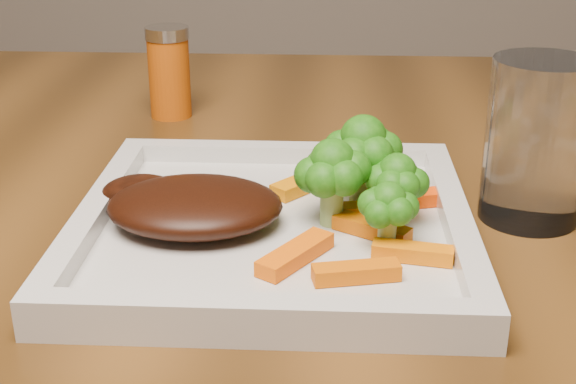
{
  "coord_description": "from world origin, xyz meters",
  "views": [
    {
      "loc": [
        0.24,
        -0.5,
        1.0
      ],
      "look_at": [
        0.22,
        0.0,
        0.79
      ],
      "focal_mm": 50.0,
      "sensor_mm": 36.0,
      "label": 1
    }
  ],
  "objects_px": {
    "spice_shaker": "(169,72)",
    "steak": "(195,206)",
    "plate": "(274,232)",
    "drinking_glass": "(536,141)"
  },
  "relations": [
    {
      "from": "plate",
      "to": "steak",
      "type": "height_order",
      "value": "steak"
    },
    {
      "from": "drinking_glass",
      "to": "spice_shaker",
      "type": "bearing_deg",
      "value": 143.17
    },
    {
      "from": "plate",
      "to": "steak",
      "type": "distance_m",
      "value": 0.06
    },
    {
      "from": "steak",
      "to": "spice_shaker",
      "type": "bearing_deg",
      "value": 103.9
    },
    {
      "from": "spice_shaker",
      "to": "drinking_glass",
      "type": "relative_size",
      "value": 0.77
    },
    {
      "from": "drinking_glass",
      "to": "steak",
      "type": "bearing_deg",
      "value": -167.87
    },
    {
      "from": "spice_shaker",
      "to": "steak",
      "type": "bearing_deg",
      "value": -76.1
    },
    {
      "from": "spice_shaker",
      "to": "drinking_glass",
      "type": "bearing_deg",
      "value": -36.83
    },
    {
      "from": "plate",
      "to": "spice_shaker",
      "type": "bearing_deg",
      "value": 113.93
    },
    {
      "from": "steak",
      "to": "spice_shaker",
      "type": "height_order",
      "value": "spice_shaker"
    }
  ]
}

